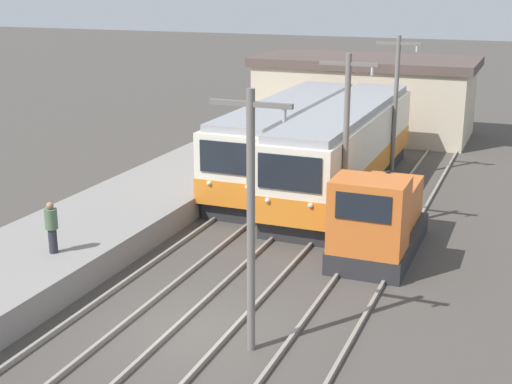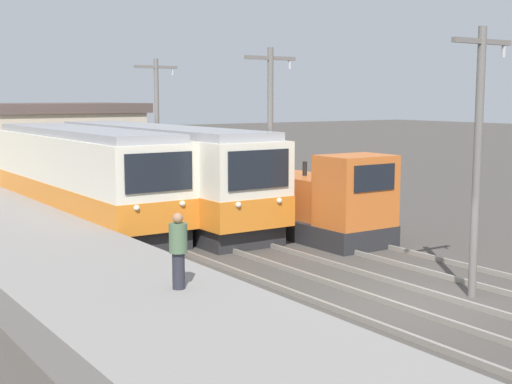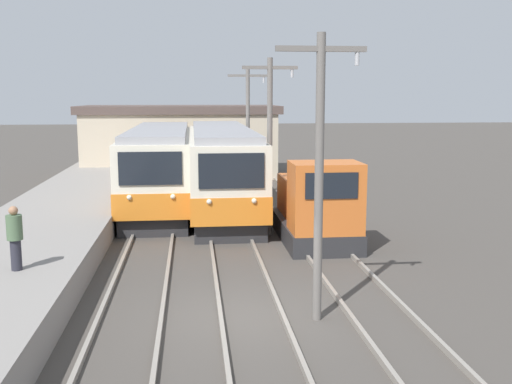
{
  "view_description": "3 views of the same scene",
  "coord_description": "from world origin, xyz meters",
  "views": [
    {
      "loc": [
        7.69,
        -15.0,
        8.78
      ],
      "look_at": [
        -0.98,
        6.66,
        1.84
      ],
      "focal_mm": 50.0,
      "sensor_mm": 36.0,
      "label": 1
    },
    {
      "loc": [
        -12.14,
        -11.44,
        4.84
      ],
      "look_at": [
        0.63,
        7.5,
        1.79
      ],
      "focal_mm": 50.0,
      "sensor_mm": 36.0,
      "label": 2
    },
    {
      "loc": [
        -1.1,
        -13.37,
        5.12
      ],
      "look_at": [
        1.13,
        7.56,
        1.74
      ],
      "focal_mm": 42.0,
      "sensor_mm": 36.0,
      "label": 3
    }
  ],
  "objects": [
    {
      "name": "catenary_mast_far",
      "position": [
        1.71,
        16.81,
        3.55
      ],
      "size": [
        2.0,
        0.2,
        6.48
      ],
      "color": "slate",
      "rests_on": "ground"
    },
    {
      "name": "track_center",
      "position": [
        0.2,
        0.0,
        0.07
      ],
      "size": [
        1.54,
        60.0,
        0.14
      ],
      "color": "gray",
      "rests_on": "ground"
    },
    {
      "name": "commuter_train_left",
      "position": [
        -2.6,
        14.61,
        1.71
      ],
      "size": [
        2.84,
        13.43,
        3.68
      ],
      "color": "#28282B",
      "rests_on": "ground"
    },
    {
      "name": "person_on_platform",
      "position": [
        -5.44,
        1.36,
        1.76
      ],
      "size": [
        0.38,
        0.38,
        1.6
      ],
      "color": "#282833",
      "rests_on": "platform_left"
    },
    {
      "name": "shunting_locomotive",
      "position": [
        3.2,
        7.09,
        1.21
      ],
      "size": [
        2.4,
        5.36,
        3.0
      ],
      "color": "#28282B",
      "rests_on": "ground"
    },
    {
      "name": "catenary_mast_near",
      "position": [
        1.71,
        -0.36,
        3.55
      ],
      "size": [
        2.0,
        0.2,
        6.48
      ],
      "color": "slate",
      "rests_on": "ground"
    },
    {
      "name": "ground_plane",
      "position": [
        0.0,
        0.0,
        0.0
      ],
      "size": [
        200.0,
        200.0,
        0.0
      ],
      "primitive_type": "plane",
      "color": "#47423D"
    },
    {
      "name": "commuter_train_center",
      "position": [
        0.2,
        13.98,
        1.73
      ],
      "size": [
        2.84,
        14.67,
        3.72
      ],
      "color": "#28282B",
      "rests_on": "ground"
    },
    {
      "name": "station_building",
      "position": [
        -1.85,
        26.0,
        2.28
      ],
      "size": [
        12.6,
        6.3,
        4.52
      ],
      "color": "beige",
      "rests_on": "ground"
    },
    {
      "name": "catenary_mast_mid",
      "position": [
        1.71,
        8.23,
        3.55
      ],
      "size": [
        2.0,
        0.2,
        6.48
      ],
      "color": "slate",
      "rests_on": "ground"
    },
    {
      "name": "track_left",
      "position": [
        -2.6,
        0.0,
        0.07
      ],
      "size": [
        1.54,
        60.0,
        0.14
      ],
      "color": "gray",
      "rests_on": "ground"
    },
    {
      "name": "track_right",
      "position": [
        3.2,
        0.0,
        0.07
      ],
      "size": [
        1.54,
        60.0,
        0.14
      ],
      "color": "gray",
      "rests_on": "ground"
    }
  ]
}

